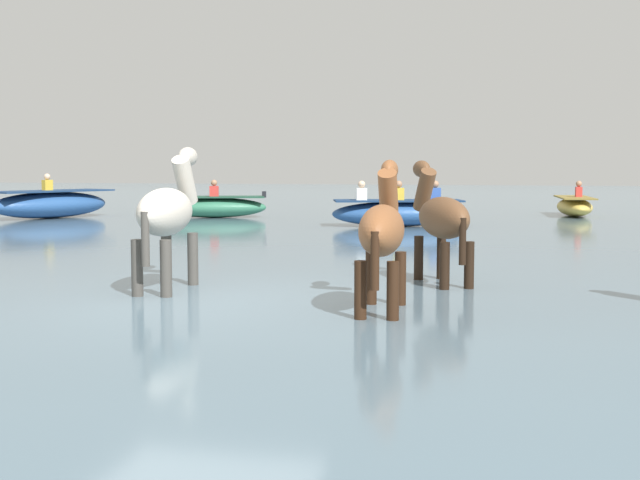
{
  "coord_description": "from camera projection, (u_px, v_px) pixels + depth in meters",
  "views": [
    {
      "loc": [
        3.48,
        -9.04,
        1.89
      ],
      "look_at": [
        0.8,
        2.63,
        0.83
      ],
      "focal_mm": 48.48,
      "sensor_mm": 36.0,
      "label": 1
    }
  ],
  "objects": [
    {
      "name": "ground_plane",
      "position": [
        199.0,
        332.0,
        9.72
      ],
      "size": [
        120.0,
        120.0,
        0.0
      ],
      "primitive_type": "plane",
      "color": "#84755B"
    },
    {
      "name": "water_surface",
      "position": [
        359.0,
        241.0,
        19.41
      ],
      "size": [
        90.0,
        90.0,
        0.33
      ],
      "primitive_type": "cube",
      "color": "slate",
      "rests_on": "ground"
    },
    {
      "name": "horse_lead_pinto",
      "position": [
        168.0,
        216.0,
        10.66
      ],
      "size": [
        0.6,
        1.93,
        2.11
      ],
      "color": "beige",
      "rests_on": "ground"
    },
    {
      "name": "horse_trailing_chestnut",
      "position": [
        382.0,
        234.0,
        9.12
      ],
      "size": [
        0.54,
        1.77,
        1.93
      ],
      "color": "brown",
      "rests_on": "ground"
    },
    {
      "name": "horse_flank_bay",
      "position": [
        441.0,
        221.0,
        11.23
      ],
      "size": [
        1.07,
        1.72,
        1.93
      ],
      "color": "brown",
      "rests_on": "ground"
    },
    {
      "name": "boat_far_inshore",
      "position": [
        398.0,
        213.0,
        21.52
      ],
      "size": [
        3.48,
        1.96,
        1.14
      ],
      "color": "#28518E",
      "rests_on": "water_surface"
    },
    {
      "name": "boat_near_port",
      "position": [
        574.0,
        206.0,
        25.81
      ],
      "size": [
        1.17,
        3.04,
        1.05
      ],
      "color": "gold",
      "rests_on": "water_surface"
    },
    {
      "name": "boat_distant_west",
      "position": [
        214.0,
        207.0,
        25.04
      ],
      "size": [
        3.18,
        1.91,
        1.1
      ],
      "color": "#337556",
      "rests_on": "water_surface"
    },
    {
      "name": "boat_near_starboard",
      "position": [
        50.0,
        204.0,
        24.78
      ],
      "size": [
        2.82,
        3.98,
        1.28
      ],
      "color": "#28518E",
      "rests_on": "water_surface"
    }
  ]
}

